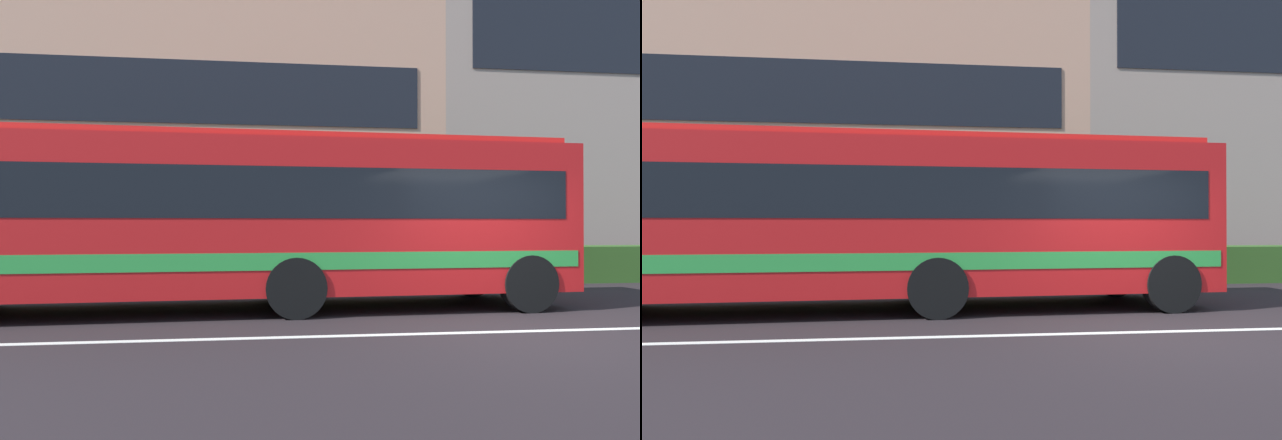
% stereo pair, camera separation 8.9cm
% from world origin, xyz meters
% --- Properties ---
extents(ground_plane, '(160.00, 160.00, 0.00)m').
position_xyz_m(ground_plane, '(0.00, 0.00, 0.00)').
color(ground_plane, black).
extents(lane_centre_line, '(60.00, 0.16, 0.01)m').
position_xyz_m(lane_centre_line, '(0.00, 0.00, 0.00)').
color(lane_centre_line, silver).
rests_on(lane_centre_line, ground_plane).
extents(hedge_row_far, '(23.64, 1.10, 0.96)m').
position_xyz_m(hedge_row_far, '(-1.80, 6.78, 0.48)').
color(hedge_row_far, '#315A20').
rests_on(hedge_row_far, ground_plane).
extents(apartment_block_left, '(23.67, 10.60, 9.51)m').
position_xyz_m(apartment_block_left, '(-9.40, 15.16, 4.76)').
color(apartment_block_left, tan).
rests_on(apartment_block_left, ground_plane).
extents(transit_bus, '(11.77, 3.07, 3.09)m').
position_xyz_m(transit_bus, '(-3.89, 2.69, 1.71)').
color(transit_bus, red).
rests_on(transit_bus, ground_plane).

